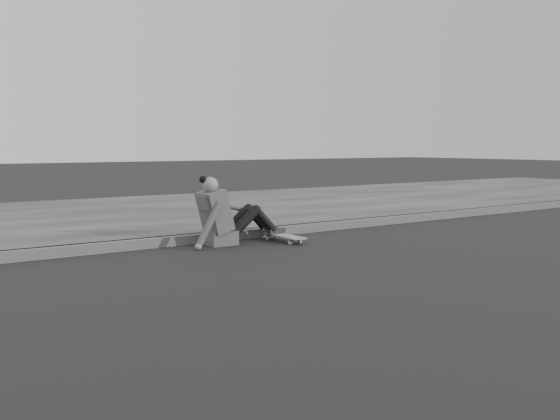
{
  "coord_description": "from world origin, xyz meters",
  "views": [
    {
      "loc": [
        -7.19,
        -4.53,
        1.26
      ],
      "look_at": [
        -3.08,
        1.4,
        0.5
      ],
      "focal_mm": 40.0,
      "sensor_mm": 36.0,
      "label": 1
    }
  ],
  "objects": [
    {
      "name": "skateboard",
      "position": [
        -2.58,
        2.05,
        0.07
      ],
      "size": [
        0.2,
        0.78,
        0.09
      ],
      "color": "#9C9C96",
      "rests_on": "ground"
    },
    {
      "name": "ground",
      "position": [
        0.0,
        0.0,
        0.0
      ],
      "size": [
        80.0,
        80.0,
        0.0
      ],
      "primitive_type": "plane",
      "color": "black",
      "rests_on": "ground"
    },
    {
      "name": "curb",
      "position": [
        0.0,
        2.58,
        0.06
      ],
      "size": [
        24.0,
        0.16,
        0.12
      ],
      "primitive_type": "cube",
      "color": "#505050",
      "rests_on": "ground"
    },
    {
      "name": "seated_woman",
      "position": [
        -3.31,
        2.3,
        0.36
      ],
      "size": [
        1.38,
        0.46,
        0.88
      ],
      "color": "#48484A",
      "rests_on": "ground"
    },
    {
      "name": "sidewalk",
      "position": [
        0.0,
        5.6,
        0.06
      ],
      "size": [
        24.0,
        6.0,
        0.12
      ],
      "primitive_type": "cube",
      "color": "#3B3B3B",
      "rests_on": "ground"
    }
  ]
}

